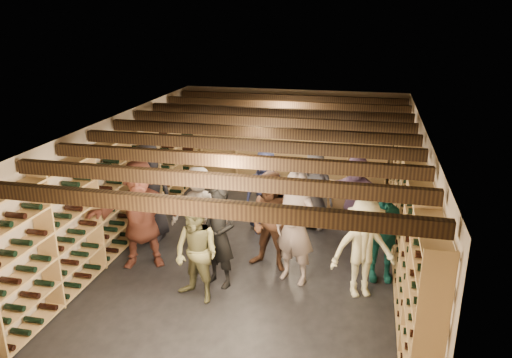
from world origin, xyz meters
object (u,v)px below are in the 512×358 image
(crate_stack_right, at_px, (339,197))
(person_0, at_px, (148,192))
(crate_stack_left, at_px, (294,196))
(person_5, at_px, (141,214))
(person_2, at_px, (196,253))
(person_12, at_px, (314,190))
(person_7, at_px, (296,227))
(person_11, at_px, (355,194))
(person_6, at_px, (265,191))
(person_1, at_px, (219,236))
(person_4, at_px, (382,233))
(person_3, at_px, (364,249))
(person_8, at_px, (272,222))
(crate_loose, at_px, (327,216))
(person_9, at_px, (199,209))

(crate_stack_right, xyz_separation_m, person_0, (-3.50, -2.13, 0.61))
(crate_stack_left, bearing_deg, person_5, -126.16)
(person_2, bearing_deg, person_5, 169.16)
(person_12, bearing_deg, person_5, -138.14)
(crate_stack_left, distance_m, person_5, 3.77)
(person_2, relative_size, person_7, 0.82)
(person_7, relative_size, person_11, 1.21)
(person_6, height_order, person_12, person_6)
(person_5, relative_size, person_12, 1.18)
(person_0, height_order, person_11, person_0)
(crate_stack_right, xyz_separation_m, person_5, (-3.18, -3.17, 0.61))
(person_11, bearing_deg, person_1, -110.07)
(person_6, relative_size, person_7, 0.87)
(person_4, bearing_deg, crate_stack_left, 117.63)
(person_3, bearing_deg, person_1, 163.61)
(person_7, bearing_deg, person_3, 8.70)
(person_5, relative_size, person_8, 1.10)
(crate_loose, bearing_deg, person_4, -65.03)
(person_8, bearing_deg, crate_stack_left, 105.33)
(person_9, bearing_deg, person_4, -23.37)
(crate_stack_right, bearing_deg, person_0, -148.71)
(person_0, xyz_separation_m, person_1, (1.83, -1.40, -0.09))
(person_2, distance_m, person_9, 1.75)
(person_5, relative_size, person_7, 1.00)
(person_4, bearing_deg, person_6, 139.34)
(person_9, bearing_deg, person_3, -34.73)
(crate_loose, xyz_separation_m, person_6, (-1.19, -0.80, 0.75))
(person_5, bearing_deg, person_9, 27.01)
(crate_loose, height_order, person_3, person_3)
(person_3, bearing_deg, crate_stack_left, 95.09)
(crate_stack_left, distance_m, person_12, 1.04)
(crate_stack_right, height_order, person_1, person_1)
(person_8, bearing_deg, person_7, -20.57)
(crate_loose, height_order, person_0, person_0)
(person_6, bearing_deg, crate_loose, 19.18)
(person_7, bearing_deg, person_11, 88.36)
(person_11, distance_m, person_12, 0.82)
(person_2, height_order, person_6, person_6)
(person_2, relative_size, person_3, 0.98)
(person_8, distance_m, person_9, 1.52)
(person_12, bearing_deg, person_7, -88.93)
(person_5, height_order, person_6, person_5)
(crate_loose, bearing_deg, person_7, -96.67)
(person_8, bearing_deg, crate_loose, 86.77)
(person_1, height_order, person_3, person_1)
(person_4, distance_m, person_12, 2.26)
(crate_stack_left, distance_m, person_2, 4.01)
(person_3, relative_size, person_4, 0.97)
(person_4, height_order, person_8, person_8)
(person_12, bearing_deg, crate_loose, 61.56)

